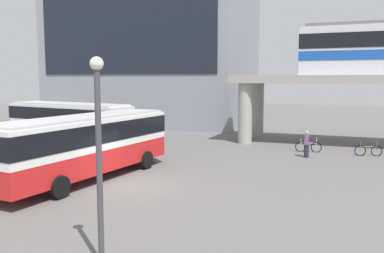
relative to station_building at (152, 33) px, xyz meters
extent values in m
plane|color=#605E5B|center=(12.19, -16.48, -10.29)|extent=(120.00, 120.00, 0.00)
cube|color=gray|center=(0.00, 0.03, 0.00)|extent=(22.05, 12.55, 20.57)
cube|color=black|center=(0.00, -6.30, 1.02)|extent=(19.84, 0.10, 11.52)
cylinder|color=#9E9B93|center=(13.96, -11.56, -7.93)|extent=(1.10, 1.10, 4.73)
cylinder|color=#9E9B93|center=(13.96, -7.25, -7.93)|extent=(1.10, 1.10, 4.73)
cube|color=red|center=(9.57, -26.14, -9.24)|extent=(3.53, 11.19, 1.10)
cube|color=white|center=(9.57, -26.14, -7.94)|extent=(3.53, 11.19, 1.50)
cube|color=black|center=(9.57, -26.14, -7.86)|extent=(3.58, 11.23, 0.96)
cube|color=silver|center=(9.57, -26.14, -7.13)|extent=(3.36, 10.63, 0.12)
cylinder|color=black|center=(8.66, -22.51, -9.79)|extent=(0.37, 1.02, 1.00)
cylinder|color=black|center=(11.15, -22.75, -9.79)|extent=(0.37, 1.02, 1.00)
cylinder|color=black|center=(8.03, -29.08, -9.79)|extent=(0.37, 1.02, 1.00)
cylinder|color=black|center=(10.52, -29.32, -9.79)|extent=(0.37, 1.02, 1.00)
cube|color=#1E4CB2|center=(1.55, -17.25, -9.24)|extent=(11.27, 4.36, 1.10)
cube|color=silver|center=(1.55, -17.25, -7.94)|extent=(11.27, 4.36, 1.50)
cube|color=black|center=(1.55, -17.25, -7.86)|extent=(11.31, 4.41, 0.96)
cube|color=silver|center=(1.55, -17.25, -7.13)|extent=(10.70, 4.15, 0.12)
cylinder|color=black|center=(-2.13, -17.87, -9.79)|extent=(1.03, 0.45, 1.00)
cylinder|color=black|center=(-1.70, -15.41, -9.79)|extent=(1.03, 0.45, 1.00)
cylinder|color=black|center=(4.37, -19.02, -9.79)|extent=(1.03, 0.45, 1.00)
cylinder|color=black|center=(4.80, -16.55, -9.79)|extent=(1.03, 0.45, 1.00)
torus|color=black|center=(19.57, -13.66, -9.95)|extent=(0.74, 0.15, 0.74)
torus|color=black|center=(18.53, -13.79, -9.95)|extent=(0.74, 0.15, 0.74)
cylinder|color=silver|center=(19.05, -13.72, -9.67)|extent=(1.05, 0.18, 0.05)
cylinder|color=silver|center=(18.53, -13.79, -9.65)|extent=(0.04, 0.04, 0.55)
cylinder|color=silver|center=(19.57, -13.66, -9.60)|extent=(0.04, 0.04, 0.65)
torus|color=black|center=(23.40, -13.70, -9.95)|extent=(0.73, 0.26, 0.74)
torus|color=black|center=(22.39, -13.99, -9.95)|extent=(0.73, 0.26, 0.74)
cylinder|color=#996626|center=(22.89, -13.85, -9.67)|extent=(1.02, 0.34, 0.05)
cylinder|color=#996626|center=(22.39, -13.99, -9.65)|extent=(0.04, 0.04, 0.55)
cylinder|color=#996626|center=(23.40, -13.70, -9.60)|extent=(0.04, 0.04, 0.65)
cylinder|color=#26262D|center=(19.15, -15.87, -9.87)|extent=(0.32, 0.32, 0.83)
cube|color=#724C8C|center=(19.15, -15.87, -9.13)|extent=(0.28, 0.41, 0.66)
sphere|color=tan|center=(19.15, -15.87, -8.68)|extent=(0.23, 0.23, 0.23)
cylinder|color=#3F3F44|center=(15.73, -33.99, -7.66)|extent=(0.16, 0.16, 5.27)
sphere|color=silver|center=(15.73, -33.99, -4.87)|extent=(0.36, 0.36, 0.36)
camera|label=1|loc=(21.96, -43.06, -5.28)|focal=38.66mm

